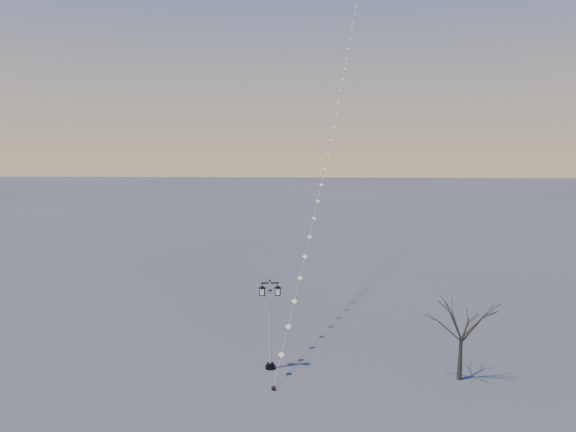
{
  "coord_description": "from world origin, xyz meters",
  "views": [
    {
      "loc": [
        1.92,
        -20.94,
        10.92
      ],
      "look_at": [
        0.67,
        6.92,
        7.01
      ],
      "focal_mm": 31.97,
      "sensor_mm": 36.0,
      "label": 1
    }
  ],
  "objects": [
    {
      "name": "ground",
      "position": [
        0.0,
        0.0,
        0.0
      ],
      "size": [
        300.0,
        300.0,
        0.0
      ],
      "primitive_type": "plane",
      "color": "#525454",
      "rests_on": "ground"
    },
    {
      "name": "street_lamp",
      "position": [
        -0.02,
        2.9,
        2.49
      ],
      "size": [
        1.14,
        0.5,
        4.49
      ],
      "rotation": [
        0.0,
        0.0,
        0.09
      ],
      "color": "black",
      "rests_on": "ground"
    },
    {
      "name": "bare_tree",
      "position": [
        8.93,
        2.13,
        2.64
      ],
      "size": [
        2.29,
        2.29,
        3.8
      ],
      "rotation": [
        0.0,
        0.0,
        0.29
      ],
      "color": "#373125",
      "rests_on": "ground"
    },
    {
      "name": "kite_train",
      "position": [
        3.64,
        20.28,
        13.66
      ],
      "size": [
        7.28,
        39.81,
        27.55
      ],
      "rotation": [
        0.0,
        0.0,
        0.01
      ],
      "color": "black",
      "rests_on": "ground"
    }
  ]
}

